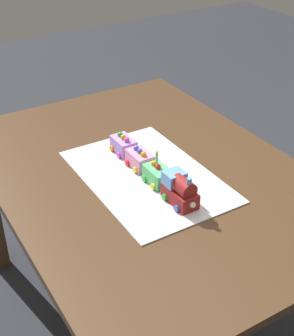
% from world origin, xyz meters
% --- Properties ---
extents(ground_plane, '(8.00, 8.00, 0.00)m').
position_xyz_m(ground_plane, '(0.00, 0.00, 0.00)').
color(ground_plane, '#2D3038').
extents(dining_table, '(1.40, 1.00, 0.74)m').
position_xyz_m(dining_table, '(0.00, 0.00, 0.63)').
color(dining_table, '#4C331E').
rests_on(dining_table, ground).
extents(cake_board, '(0.60, 0.40, 0.00)m').
position_xyz_m(cake_board, '(-0.03, 0.02, 0.74)').
color(cake_board, silver).
rests_on(cake_board, dining_table).
extents(cake_locomotive, '(0.14, 0.08, 0.12)m').
position_xyz_m(cake_locomotive, '(-0.21, 0.01, 0.79)').
color(cake_locomotive, maroon).
rests_on(cake_locomotive, cake_board).
extents(cake_car_gondola_mint_green, '(0.10, 0.08, 0.07)m').
position_xyz_m(cake_car_gondola_mint_green, '(-0.08, 0.01, 0.77)').
color(cake_car_gondola_mint_green, '#59CC7A').
rests_on(cake_car_gondola_mint_green, cake_board).
extents(cake_car_caboose_bubblegum, '(0.10, 0.08, 0.07)m').
position_xyz_m(cake_car_caboose_bubblegum, '(0.03, 0.01, 0.77)').
color(cake_car_caboose_bubblegum, pink).
rests_on(cake_car_caboose_bubblegum, cake_board).
extents(cake_car_tanker_lavender, '(0.10, 0.08, 0.07)m').
position_xyz_m(cake_car_tanker_lavender, '(0.15, 0.01, 0.77)').
color(cake_car_tanker_lavender, '#AD84E0').
rests_on(cake_car_tanker_lavender, cake_board).
extents(birthday_candle, '(0.01, 0.01, 0.05)m').
position_xyz_m(birthday_candle, '(-0.08, 0.01, 0.84)').
color(birthday_candle, '#66D872').
rests_on(birthday_candle, cake_car_gondola_mint_green).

